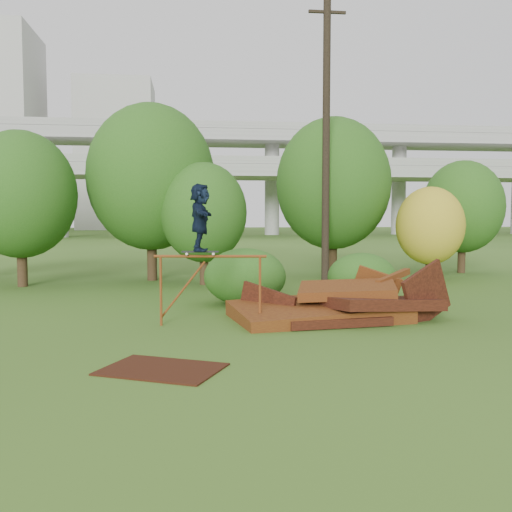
{
  "coord_description": "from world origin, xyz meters",
  "views": [
    {
      "loc": [
        -2.4,
        -11.49,
        2.55
      ],
      "look_at": [
        -0.8,
        2.0,
        1.6
      ],
      "focal_mm": 40.0,
      "sensor_mm": 36.0,
      "label": 1
    }
  ],
  "objects": [
    {
      "name": "ground",
      "position": [
        0.0,
        0.0,
        0.0
      ],
      "size": [
        240.0,
        240.0,
        0.0
      ],
      "primitive_type": "plane",
      "color": "#2D5116",
      "rests_on": "ground"
    },
    {
      "name": "scrap_pile",
      "position": [
        1.22,
        2.18,
        0.31
      ],
      "size": [
        5.62,
        3.13,
        1.69
      ],
      "color": "#44190C",
      "rests_on": "ground"
    },
    {
      "name": "grind_rail",
      "position": [
        -1.9,
        1.69,
        1.2
      ],
      "size": [
        2.6,
        0.39,
        1.66
      ],
      "color": "brown",
      "rests_on": "ground"
    },
    {
      "name": "skateboard",
      "position": [
        -2.13,
        1.72,
        1.73
      ],
      "size": [
        0.87,
        0.33,
        0.09
      ],
      "rotation": [
        0.0,
        0.0,
        -0.12
      ],
      "color": "black",
      "rests_on": "grind_rail"
    },
    {
      "name": "skater",
      "position": [
        -2.13,
        1.72,
        2.52
      ],
      "size": [
        0.6,
        1.48,
        1.56
      ],
      "primitive_type": "imported",
      "rotation": [
        0.0,
        0.0,
        1.48
      ],
      "color": "black",
      "rests_on": "skateboard"
    },
    {
      "name": "flat_plate",
      "position": [
        -2.86,
        -2.07,
        0.01
      ],
      "size": [
        2.3,
        2.04,
        0.03
      ],
      "primitive_type": "cube",
      "rotation": [
        0.0,
        0.0,
        -0.45
      ],
      "color": "black",
      "rests_on": "ground"
    },
    {
      "name": "tree_0",
      "position": [
        -8.4,
        9.92,
        3.33
      ],
      "size": [
        3.99,
        3.99,
        5.63
      ],
      "color": "black",
      "rests_on": "ground"
    },
    {
      "name": "tree_1",
      "position": [
        -3.85,
        11.43,
        4.08
      ],
      "size": [
        5.01,
        5.01,
        6.97
      ],
      "color": "black",
      "rests_on": "ground"
    },
    {
      "name": "tree_2",
      "position": [
        -1.84,
        9.75,
        2.68
      ],
      "size": [
        3.22,
        3.22,
        4.54
      ],
      "color": "black",
      "rests_on": "ground"
    },
    {
      "name": "tree_3",
      "position": [
        3.69,
        12.14,
        3.92
      ],
      "size": [
        4.84,
        4.84,
        6.71
      ],
      "color": "black",
      "rests_on": "ground"
    },
    {
      "name": "tree_4",
      "position": [
        7.16,
        10.24,
        2.17
      ],
      "size": [
        2.7,
        2.7,
        3.73
      ],
      "color": "black",
      "rests_on": "ground"
    },
    {
      "name": "tree_5",
      "position": [
        9.82,
        12.82,
        2.97
      ],
      "size": [
        3.59,
        3.59,
        5.04
      ],
      "color": "black",
      "rests_on": "ground"
    },
    {
      "name": "shrub_left",
      "position": [
        -0.79,
        4.71,
        0.82
      ],
      "size": [
        2.37,
        2.18,
        1.64
      ],
      "primitive_type": "ellipsoid",
      "color": "#194512",
      "rests_on": "ground"
    },
    {
      "name": "shrub_right",
      "position": [
        2.77,
        5.04,
        0.73
      ],
      "size": [
        2.06,
        1.88,
        1.46
      ],
      "primitive_type": "ellipsoid",
      "color": "#194512",
      "rests_on": "ground"
    },
    {
      "name": "utility_pole",
      "position": [
        2.74,
        9.58,
        5.54
      ],
      "size": [
        1.4,
        0.28,
        10.93
      ],
      "color": "black",
      "rests_on": "ground"
    },
    {
      "name": "freeway_overpass",
      "position": [
        0.0,
        62.92,
        10.32
      ],
      "size": [
        160.0,
        15.0,
        13.7
      ],
      "color": "gray",
      "rests_on": "ground"
    },
    {
      "name": "building_right",
      "position": [
        -16.0,
        102.0,
        14.0
      ],
      "size": [
        14.0,
        14.0,
        28.0
      ],
      "primitive_type": "cube",
      "color": "#9E9E99",
      "rests_on": "ground"
    }
  ]
}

